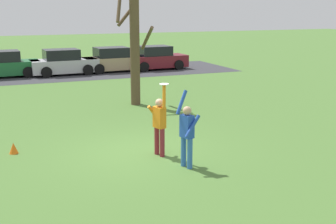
{
  "coord_description": "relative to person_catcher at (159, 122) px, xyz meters",
  "views": [
    {
      "loc": [
        -3.94,
        -11.7,
        4.11
      ],
      "look_at": [
        0.55,
        -0.68,
        1.31
      ],
      "focal_mm": 47.48,
      "sensor_mm": 36.0,
      "label": 1
    }
  ],
  "objects": [
    {
      "name": "frisbee_disc",
      "position": [
        0.06,
        -0.22,
        1.11
      ],
      "size": [
        0.25,
        0.25,
        0.02
      ],
      "primitive_type": "cylinder",
      "color": "white",
      "rests_on": "person_catcher"
    },
    {
      "name": "parked_car_tan",
      "position": [
        3.38,
        17.24,
        -0.25
      ],
      "size": [
        4.17,
        2.18,
        1.59
      ],
      "rotation": [
        0.0,
        0.0,
        0.04
      ],
      "color": "tan",
      "rests_on": "ground_plane"
    },
    {
      "name": "parked_car_green",
      "position": [
        -3.45,
        17.35,
        -0.25
      ],
      "size": [
        4.17,
        2.18,
        1.59
      ],
      "rotation": [
        0.0,
        0.0,
        0.04
      ],
      "color": "#1E6633",
      "rests_on": "ground_plane"
    },
    {
      "name": "parked_car_silver",
      "position": [
        0.1,
        17.04,
        -0.25
      ],
      "size": [
        4.17,
        2.18,
        1.59
      ],
      "rotation": [
        0.0,
        0.0,
        0.04
      ],
      "color": "#BCBCC1",
      "rests_on": "ground_plane"
    },
    {
      "name": "parking_strip",
      "position": [
        -1.62,
        17.21,
        -0.98
      ],
      "size": [
        25.93,
        6.4,
        0.01
      ],
      "primitive_type": "cube",
      "color": "#38383D",
      "rests_on": "ground_plane"
    },
    {
      "name": "ground_plane",
      "position": [
        -0.4,
        0.42,
        -0.98
      ],
      "size": [
        120.0,
        120.0,
        0.0
      ],
      "primitive_type": "plane",
      "color": "#4C7533"
    },
    {
      "name": "bare_tree_tall",
      "position": [
        1.5,
        6.84,
        1.67
      ],
      "size": [
        1.55,
        1.48,
        5.66
      ],
      "color": "brown",
      "rests_on": "ground_plane"
    },
    {
      "name": "person_catcher",
      "position": [
        0.0,
        0.0,
        0.0
      ],
      "size": [
        0.49,
        0.58,
        2.08
      ],
      "rotation": [
        0.0,
        0.0,
        -1.31
      ],
      "color": "maroon",
      "rests_on": "ground_plane"
    },
    {
      "name": "parked_car_maroon",
      "position": [
        6.37,
        17.17,
        -0.25
      ],
      "size": [
        4.17,
        2.18,
        1.59
      ],
      "rotation": [
        0.0,
        0.0,
        0.04
      ],
      "color": "maroon",
      "rests_on": "ground_plane"
    },
    {
      "name": "person_defender",
      "position": [
        0.31,
        -1.18,
        -0.0
      ],
      "size": [
        0.54,
        0.62,
        2.04
      ],
      "rotation": [
        0.0,
        0.0,
        1.83
      ],
      "color": "#3366B7",
      "rests_on": "ground_plane"
    },
    {
      "name": "field_cone_orange",
      "position": [
        -3.85,
        1.74,
        -0.82
      ],
      "size": [
        0.26,
        0.26,
        0.32
      ],
      "primitive_type": "cone",
      "color": "orange",
      "rests_on": "ground_plane"
    }
  ]
}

